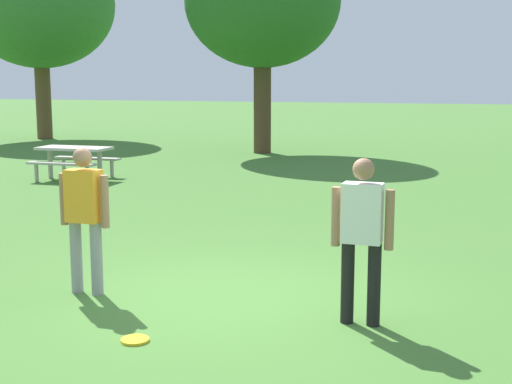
% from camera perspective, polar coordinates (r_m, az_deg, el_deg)
% --- Properties ---
extents(ground_plane, '(120.00, 120.00, 0.00)m').
position_cam_1_polar(ground_plane, '(7.81, -2.92, -8.66)').
color(ground_plane, '#447530').
extents(person_thrower, '(0.61, 0.23, 1.64)m').
position_cam_1_polar(person_thrower, '(8.02, -13.64, -1.48)').
color(person_thrower, gray).
rests_on(person_thrower, ground).
extents(person_catcher, '(0.61, 0.23, 1.64)m').
position_cam_1_polar(person_catcher, '(6.89, 8.53, -3.06)').
color(person_catcher, black).
rests_on(person_catcher, ground).
extents(frisbee, '(0.26, 0.26, 0.03)m').
position_cam_1_polar(frisbee, '(6.73, -9.71, -11.66)').
color(frisbee, yellow).
rests_on(frisbee, ground).
extents(picnic_table_near, '(1.70, 1.42, 0.77)m').
position_cam_1_polar(picnic_table_near, '(17.26, -14.41, 2.84)').
color(picnic_table_near, '#B2ADA3').
rests_on(picnic_table_near, ground).
extents(tree_tall_left, '(5.75, 5.75, 7.62)m').
position_cam_1_polar(tree_tall_left, '(29.20, -17.08, 14.25)').
color(tree_tall_left, brown).
rests_on(tree_tall_left, ground).
extents(tree_broad_center, '(4.85, 4.85, 6.80)m').
position_cam_1_polar(tree_broad_center, '(22.66, 0.53, 15.08)').
color(tree_broad_center, '#4C3823').
rests_on(tree_broad_center, ground).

